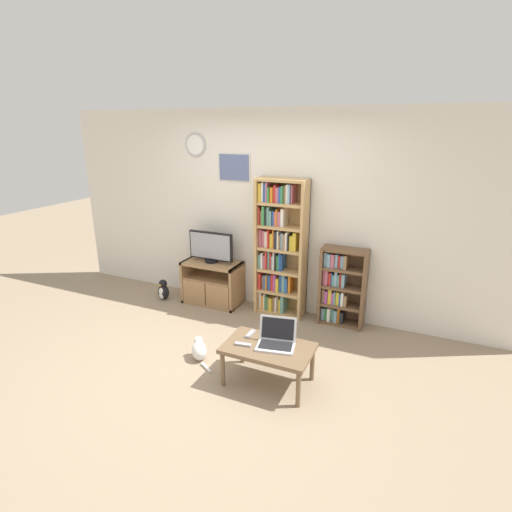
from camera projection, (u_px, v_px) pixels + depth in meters
name	position (u px, v px, depth m)	size (l,w,h in m)	color
ground_plane	(206.00, 367.00, 4.13)	(18.00, 18.00, 0.00)	gray
wall_back	(269.00, 212.00, 5.19)	(6.17, 0.09, 2.60)	silver
tv_stand	(212.00, 283.00, 5.55)	(0.80, 0.42, 0.60)	#9E754C
television	(211.00, 247.00, 5.41)	(0.64, 0.18, 0.42)	black
bookshelf_tall	(279.00, 248.00, 5.10)	(0.64, 0.28, 1.78)	tan
bookshelf_short	(340.00, 287.00, 4.92)	(0.55, 0.24, 0.99)	brown
coffee_table	(268.00, 351.00, 3.78)	(0.84, 0.51, 0.40)	brown
laptop	(277.00, 339.00, 3.77)	(0.40, 0.34, 0.25)	silver
remote_near_laptop	(243.00, 344.00, 3.78)	(0.16, 0.07, 0.02)	#99999E
remote_far_from_laptop	(250.00, 334.00, 3.97)	(0.05, 0.16, 0.02)	#99999E
cat	(199.00, 350.00, 4.26)	(0.38, 0.33, 0.24)	white
penguin_figurine	(163.00, 291.00, 5.70)	(0.16, 0.15, 0.30)	black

